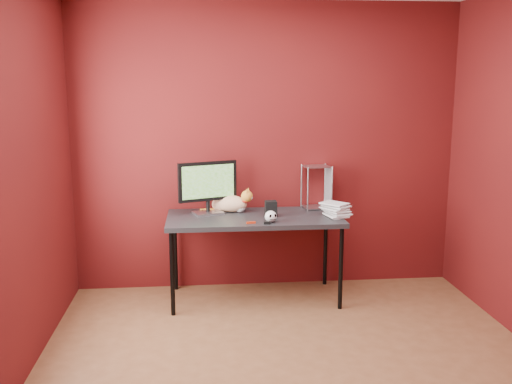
{
  "coord_description": "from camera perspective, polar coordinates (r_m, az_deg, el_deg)",
  "views": [
    {
      "loc": [
        -0.6,
        -3.4,
        1.89
      ],
      "look_at": [
        -0.16,
        1.15,
        1.01
      ],
      "focal_mm": 40.0,
      "sensor_mm": 36.0,
      "label": 1
    }
  ],
  "objects": [
    {
      "name": "speaker",
      "position": [
        4.9,
        1.5,
        -1.74
      ],
      "size": [
        0.12,
        0.12,
        0.14
      ],
      "rotation": [
        0.0,
        0.0,
        0.04
      ],
      "color": "black",
      "rests_on": "desk"
    },
    {
      "name": "skull_mug",
      "position": [
        4.7,
        1.49,
        -2.45
      ],
      "size": [
        0.1,
        0.1,
        0.1
      ],
      "rotation": [
        0.0,
        0.0,
        0.3
      ],
      "color": "silver",
      "rests_on": "desk"
    },
    {
      "name": "wire_rack",
      "position": [
        5.23,
        6.08,
        0.52
      ],
      "size": [
        0.25,
        0.22,
        0.4
      ],
      "rotation": [
        0.0,
        0.0,
        0.14
      ],
      "color": "#A6A7AB",
      "rests_on": "desk"
    },
    {
      "name": "book_stack",
      "position": [
        4.82,
        7.44,
        5.07
      ],
      "size": [
        0.27,
        0.27,
        1.31
      ],
      "rotation": [
        0.0,
        0.0,
        0.42
      ],
      "color": "beige",
      "rests_on": "desk"
    },
    {
      "name": "room",
      "position": [
        3.48,
        4.4,
        3.57
      ],
      "size": [
        3.52,
        3.52,
        2.61
      ],
      "color": "brown",
      "rests_on": "ground"
    },
    {
      "name": "desk",
      "position": [
        4.94,
        -0.17,
        -3.0
      ],
      "size": [
        1.5,
        0.7,
        0.75
      ],
      "color": "black",
      "rests_on": "ground"
    },
    {
      "name": "cat",
      "position": [
        5.08,
        -2.6,
        -1.13
      ],
      "size": [
        0.47,
        0.28,
        0.22
      ],
      "rotation": [
        0.0,
        0.0,
        -0.4
      ],
      "color": "#C46B29",
      "rests_on": "desk"
    },
    {
      "name": "washer",
      "position": [
        4.72,
        1.35,
        -2.99
      ],
      "size": [
        0.04,
        0.04,
        0.0
      ],
      "primitive_type": "cylinder",
      "color": "#A6A7AB",
      "rests_on": "desk"
    },
    {
      "name": "black_gadget",
      "position": [
        4.65,
        1.13,
        -3.09
      ],
      "size": [
        0.06,
        0.04,
        0.02
      ],
      "primitive_type": "cube",
      "rotation": [
        0.0,
        0.0,
        -0.26
      ],
      "color": "black",
      "rests_on": "desk"
    },
    {
      "name": "monitor",
      "position": [
        4.98,
        -4.86,
        0.71
      ],
      "size": [
        0.51,
        0.25,
        0.46
      ],
      "rotation": [
        0.0,
        0.0,
        0.35
      ],
      "color": "#A6A7AB",
      "rests_on": "desk"
    },
    {
      "name": "pocket_knife",
      "position": [
        4.67,
        -0.51,
        -3.08
      ],
      "size": [
        0.08,
        0.03,
        0.02
      ],
      "primitive_type": "cube",
      "rotation": [
        0.0,
        0.0,
        0.17
      ],
      "color": "#B0270D",
      "rests_on": "desk"
    }
  ]
}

